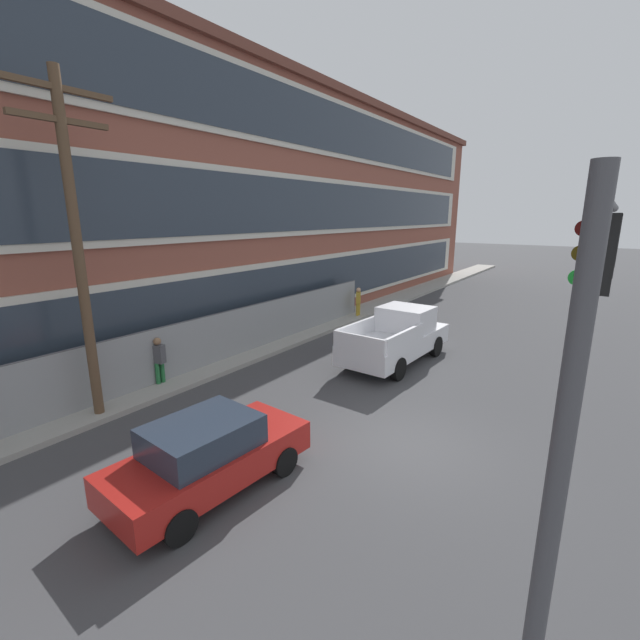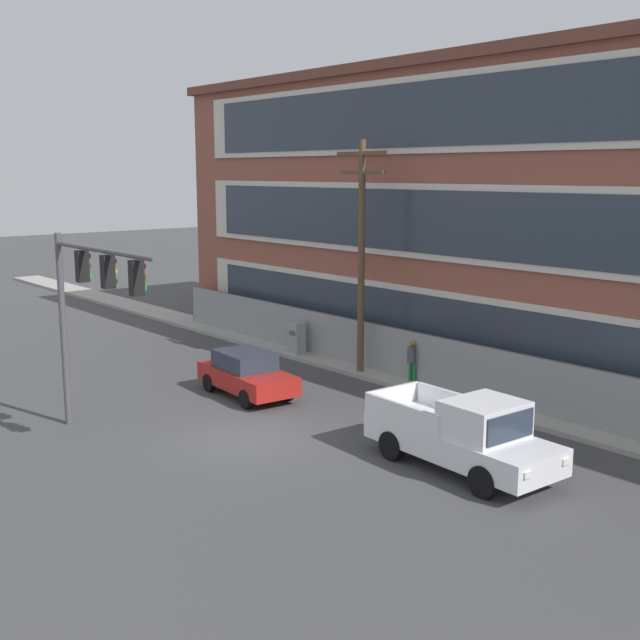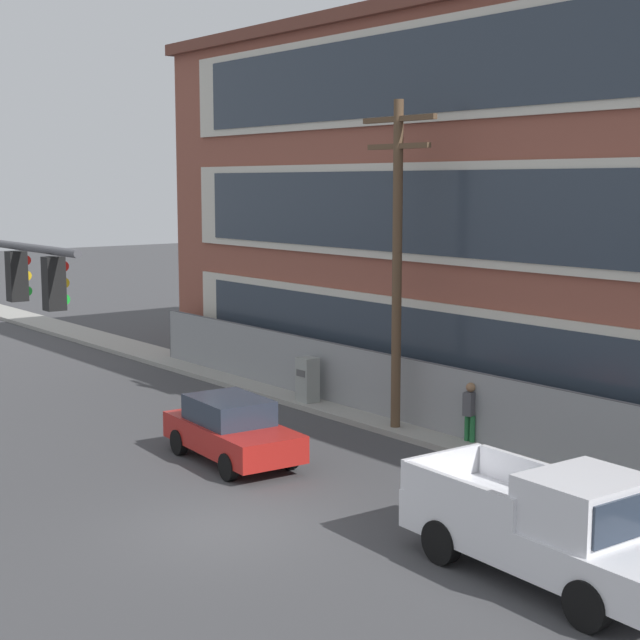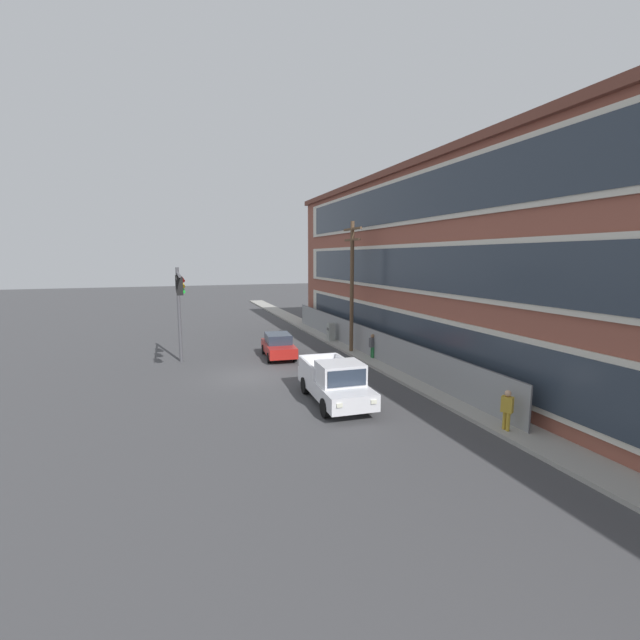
{
  "view_description": "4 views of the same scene",
  "coord_description": "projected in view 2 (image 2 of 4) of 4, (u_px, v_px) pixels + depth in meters",
  "views": [
    {
      "loc": [
        -8.97,
        -3.57,
        5.48
      ],
      "look_at": [
        3.33,
        4.96,
        1.8
      ],
      "focal_mm": 24.0,
      "sensor_mm": 36.0,
      "label": 1
    },
    {
      "loc": [
        18.42,
        -12.73,
        7.69
      ],
      "look_at": [
        0.38,
        2.39,
        3.33
      ],
      "focal_mm": 45.0,
      "sensor_mm": 36.0,
      "label": 2
    },
    {
      "loc": [
        15.57,
        -9.95,
        6.73
      ],
      "look_at": [
        -1.02,
        3.11,
        3.76
      ],
      "focal_mm": 55.0,
      "sensor_mm": 36.0,
      "label": 3
    },
    {
      "loc": [
        22.82,
        -3.88,
        6.52
      ],
      "look_at": [
        4.16,
        2.7,
        3.61
      ],
      "focal_mm": 24.0,
      "sensor_mm": 36.0,
      "label": 4
    }
  ],
  "objects": [
    {
      "name": "electrical_cabinet",
      "position": [
        297.0,
        340.0,
        33.63
      ],
      "size": [
        0.58,
        0.52,
        1.51
      ],
      "color": "#939993",
      "rests_on": "ground"
    },
    {
      "name": "chain_link_fence",
      "position": [
        387.0,
        351.0,
        30.31
      ],
      "size": [
        28.11,
        0.06,
        1.98
      ],
      "color": "gray",
      "rests_on": "ground"
    },
    {
      "name": "sidewalk_building_side",
      "position": [
        437.0,
        389.0,
        28.45
      ],
      "size": [
        80.0,
        1.85,
        0.16
      ],
      "primitive_type": "cube",
      "color": "#9E9B93",
      "rests_on": "ground"
    },
    {
      "name": "sedan_red",
      "position": [
        247.0,
        373.0,
        27.81
      ],
      "size": [
        4.28,
        2.08,
        1.56
      ],
      "color": "#AD1E19",
      "rests_on": "ground"
    },
    {
      "name": "ground_plane",
      "position": [
        249.0,
        440.0,
        23.33
      ],
      "size": [
        160.0,
        160.0,
        0.0
      ],
      "primitive_type": "plane",
      "color": "#424244"
    },
    {
      "name": "traffic_signal_mast",
      "position": [
        88.0,
        292.0,
        22.59
      ],
      "size": [
        6.0,
        0.43,
        5.91
      ],
      "color": "#4C4C51",
      "rests_on": "ground"
    },
    {
      "name": "pickup_truck_white",
      "position": [
        465.0,
        436.0,
        20.78
      ],
      "size": [
        5.53,
        2.34,
        2.03
      ],
      "color": "silver",
      "rests_on": "ground"
    },
    {
      "name": "utility_pole_near_corner",
      "position": [
        361.0,
        247.0,
        29.91
      ],
      "size": [
        2.69,
        0.26,
        8.86
      ],
      "color": "brown",
      "rests_on": "ground"
    },
    {
      "name": "pedestrian_near_cabinet",
      "position": [
        413.0,
        359.0,
        29.19
      ],
      "size": [
        0.34,
        0.45,
        1.69
      ],
      "color": "#236B38",
      "rests_on": "ground"
    }
  ]
}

